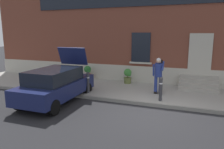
% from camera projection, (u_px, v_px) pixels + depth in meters
% --- Properties ---
extents(ground_plane, '(80.00, 80.00, 0.00)m').
position_uv_depth(ground_plane, '(153.00, 115.00, 7.91)').
color(ground_plane, '#232326').
extents(sidewalk, '(24.00, 3.60, 0.15)m').
position_uv_depth(sidewalk, '(162.00, 93.00, 10.48)').
color(sidewalk, '#99968E').
rests_on(sidewalk, ground).
extents(curb_edge, '(24.00, 0.12, 0.15)m').
position_uv_depth(curb_edge, '(156.00, 105.00, 8.76)').
color(curb_edge, gray).
rests_on(curb_edge, ground).
extents(building_facade, '(24.00, 1.52, 7.50)m').
position_uv_depth(building_facade, '(171.00, 20.00, 12.06)').
color(building_facade, brown).
rests_on(building_facade, ground).
extents(entrance_stoop, '(1.93, 1.28, 0.64)m').
position_uv_depth(entrance_stoop, '(198.00, 84.00, 11.06)').
color(entrance_stoop, '#9E998E').
rests_on(entrance_stoop, sidewalk).
extents(hatchback_car_navy, '(1.83, 4.08, 2.34)m').
position_uv_depth(hatchback_car_navy, '(56.00, 84.00, 9.28)').
color(hatchback_car_navy, '#161E4C').
rests_on(hatchback_car_navy, ground).
extents(bollard_near_person, '(0.15, 0.15, 1.04)m').
position_uv_depth(bollard_near_person, '(161.00, 88.00, 8.99)').
color(bollard_near_person, '#333338').
rests_on(bollard_near_person, sidewalk).
extents(bollard_far_left, '(0.15, 0.15, 1.04)m').
position_uv_depth(bollard_far_left, '(88.00, 82.00, 10.17)').
color(bollard_far_left, '#333338').
rests_on(bollard_far_left, sidewalk).
extents(person_on_phone, '(0.51, 0.51, 1.74)m').
position_uv_depth(person_on_phone, '(158.00, 73.00, 9.94)').
color(person_on_phone, navy).
rests_on(person_on_phone, sidewalk).
extents(planter_terracotta, '(0.44, 0.44, 0.86)m').
position_uv_depth(planter_terracotta, '(88.00, 72.00, 13.28)').
color(planter_terracotta, '#B25B38').
rests_on(planter_terracotta, sidewalk).
extents(planter_olive, '(0.44, 0.44, 0.86)m').
position_uv_depth(planter_olive, '(128.00, 76.00, 12.18)').
color(planter_olive, '#606B38').
rests_on(planter_olive, sidewalk).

